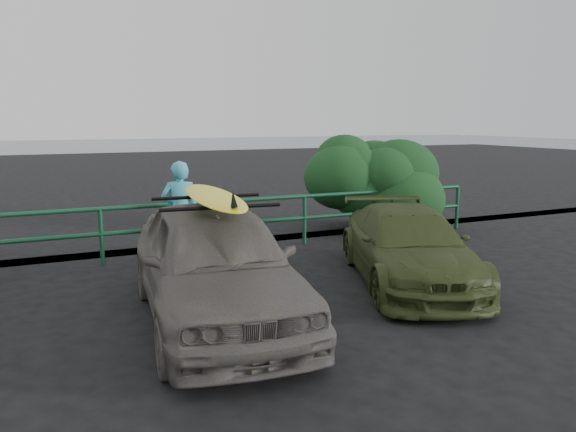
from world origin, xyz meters
name	(u,v)px	position (x,y,z in m)	size (l,w,h in m)	color
ground	(258,364)	(0.00, 0.00, 0.00)	(80.00, 80.00, 0.00)	black
ocean	(52,143)	(0.00, 60.00, 0.00)	(200.00, 200.00, 0.00)	slate
guardrail	(158,231)	(0.00, 5.00, 0.52)	(14.00, 0.08, 1.04)	#13452B
shrub_right	(374,189)	(5.00, 5.50, 0.99)	(3.20, 2.40, 1.98)	#17401B
sedan	(215,263)	(-0.01, 1.45, 0.76)	(1.80, 4.47, 1.52)	#605B55
olive_vehicle	(408,246)	(3.26, 1.84, 0.58)	(1.64, 4.03, 1.17)	#3A4820
man	(181,212)	(0.33, 4.57, 0.92)	(0.67, 0.44, 1.84)	#46B9D4
roof_rack	(213,202)	(-0.01, 1.45, 1.55)	(1.42, 1.00, 0.05)	black
surfboard	(213,197)	(-0.01, 1.45, 1.61)	(0.56, 2.72, 0.08)	yellow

